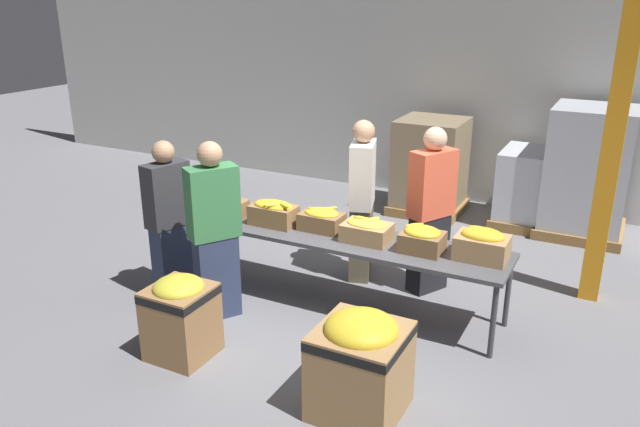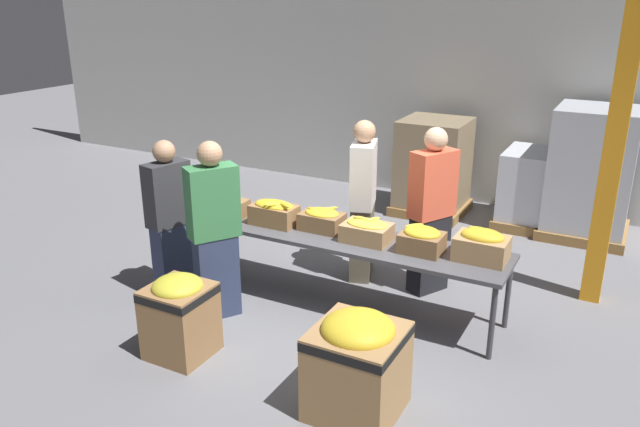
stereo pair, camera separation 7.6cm
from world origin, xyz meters
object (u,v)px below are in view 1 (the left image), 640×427
(banana_box_0, at_px, (223,206))
(pallet_stack_0, at_px, (430,167))
(sorting_table, at_px, (343,240))
(volunteer_1, at_px, (431,212))
(pallet_stack_1, at_px, (587,173))
(pallet_stack_2, at_px, (535,189))
(volunteer_2, at_px, (215,233))
(support_pillar, at_px, (619,105))
(banana_box_1, at_px, (274,212))
(donation_bin_1, at_px, (360,361))
(banana_box_4, at_px, (422,239))
(banana_box_2, at_px, (322,219))
(volunteer_3, at_px, (169,222))
(donation_bin_0, at_px, (181,314))
(volunteer_0, at_px, (362,202))
(banana_box_3, at_px, (367,230))
(banana_box_5, at_px, (482,244))

(banana_box_0, bearing_deg, pallet_stack_0, 68.56)
(sorting_table, distance_m, pallet_stack_0, 3.11)
(sorting_table, height_order, volunteer_1, volunteer_1)
(pallet_stack_1, bearing_deg, pallet_stack_2, 176.21)
(volunteer_2, xyz_separation_m, support_pillar, (3.18, 2.08, 1.14))
(volunteer_2, distance_m, pallet_stack_1, 4.90)
(sorting_table, bearing_deg, banana_box_1, -176.97)
(donation_bin_1, distance_m, pallet_stack_0, 4.70)
(donation_bin_1, height_order, support_pillar, support_pillar)
(volunteer_1, height_order, pallet_stack_0, volunteer_1)
(banana_box_4, bearing_deg, banana_box_2, 176.75)
(volunteer_1, distance_m, donation_bin_1, 2.26)
(sorting_table, relative_size, volunteer_3, 1.96)
(volunteer_2, bearing_deg, volunteer_1, -14.78)
(sorting_table, bearing_deg, pallet_stack_1, 58.97)
(volunteer_2, bearing_deg, banana_box_0, 62.97)
(banana_box_2, bearing_deg, donation_bin_0, -110.16)
(volunteer_1, xyz_separation_m, pallet_stack_1, (1.27, 2.47, -0.05))
(donation_bin_0, xyz_separation_m, pallet_stack_0, (0.71, 4.60, 0.26))
(volunteer_0, bearing_deg, support_pillar, 87.75)
(donation_bin_1, bearing_deg, banana_box_3, 111.88)
(donation_bin_0, distance_m, donation_bin_1, 1.68)
(banana_box_4, distance_m, pallet_stack_1, 3.39)
(banana_box_2, distance_m, donation_bin_1, 1.94)
(donation_bin_1, bearing_deg, banana_box_2, 125.83)
(banana_box_1, relative_size, banana_box_4, 1.26)
(volunteer_1, xyz_separation_m, volunteer_2, (-1.62, -1.48, -0.01))
(volunteer_1, xyz_separation_m, volunteer_3, (-2.28, -1.35, -0.05))
(donation_bin_1, bearing_deg, volunteer_0, 113.64)
(banana_box_0, xyz_separation_m, banana_box_5, (2.70, 0.16, 0.02))
(sorting_table, distance_m, banana_box_4, 0.82)
(sorting_table, bearing_deg, banana_box_0, -176.50)
(banana_box_2, bearing_deg, banana_box_5, 0.75)
(banana_box_0, relative_size, banana_box_5, 1.04)
(banana_box_3, xyz_separation_m, volunteer_1, (0.39, 0.73, 0.02))
(volunteer_0, height_order, pallet_stack_2, volunteer_0)
(banana_box_2, height_order, pallet_stack_1, pallet_stack_1)
(banana_box_1, relative_size, pallet_stack_0, 0.36)
(banana_box_1, bearing_deg, volunteer_3, -145.58)
(volunteer_3, xyz_separation_m, pallet_stack_2, (2.94, 3.86, -0.32))
(pallet_stack_1, bearing_deg, sorting_table, -121.03)
(banana_box_5, bearing_deg, pallet_stack_1, 79.23)
(banana_box_0, relative_size, donation_bin_1, 0.58)
(volunteer_3, bearing_deg, pallet_stack_0, -8.30)
(pallet_stack_2, bearing_deg, volunteer_2, -119.78)
(volunteer_2, bearing_deg, sorting_table, -19.17)
(donation_bin_0, distance_m, pallet_stack_0, 4.66)
(volunteer_3, bearing_deg, donation_bin_1, -95.26)
(banana_box_4, bearing_deg, support_pillar, 43.27)
(banana_box_1, bearing_deg, support_pillar, 24.51)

